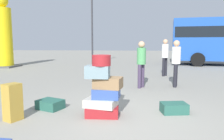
# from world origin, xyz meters

# --- Properties ---
(ground_plane) EXTENTS (80.00, 80.00, 0.00)m
(ground_plane) POSITION_xyz_m (0.00, 0.00, 0.00)
(ground_plane) COLOR gray
(suitcase_tower) EXTENTS (0.80, 0.61, 1.28)m
(suitcase_tower) POSITION_xyz_m (-0.45, 0.17, 0.54)
(suitcase_tower) COLOR maroon
(suitcase_tower) RESTS_ON ground
(suitcase_tan_left_side) EXTENTS (0.36, 0.37, 0.73)m
(suitcase_tan_left_side) POSITION_xyz_m (-2.17, -0.32, 0.37)
(suitcase_tan_left_side) COLOR #B28C33
(suitcase_tan_left_side) RESTS_ON ground
(suitcase_teal_behind_tower) EXTENTS (0.60, 0.47, 0.22)m
(suitcase_teal_behind_tower) POSITION_xyz_m (1.06, 0.51, 0.11)
(suitcase_teal_behind_tower) COLOR #26594C
(suitcase_teal_behind_tower) RESTS_ON ground
(suitcase_teal_foreground_far) EXTENTS (0.67, 0.59, 0.21)m
(suitcase_teal_foreground_far) POSITION_xyz_m (-1.74, 0.48, 0.10)
(suitcase_teal_foreground_far) COLOR #26594C
(suitcase_teal_foreground_far) RESTS_ON ground
(person_bearded_onlooker) EXTENTS (0.30, 0.33, 1.61)m
(person_bearded_onlooker) POSITION_xyz_m (1.58, 3.45, 0.96)
(person_bearded_onlooker) COLOR black
(person_bearded_onlooker) RESTS_ON ground
(person_tourist_with_camera) EXTENTS (0.30, 0.31, 1.58)m
(person_tourist_with_camera) POSITION_xyz_m (0.39, 3.15, 0.94)
(person_tourist_with_camera) COLOR #3F334C
(person_tourist_with_camera) RESTS_ON ground
(person_passerby_in_red) EXTENTS (0.30, 0.30, 1.69)m
(person_passerby_in_red) POSITION_xyz_m (1.51, 5.96, 1.01)
(person_passerby_in_red) COLOR black
(person_passerby_in_red) RESTS_ON ground
(yellow_dummy_statue) EXTENTS (1.54, 1.54, 4.53)m
(yellow_dummy_statue) POSITION_xyz_m (-8.15, 8.68, 2.03)
(yellow_dummy_statue) COLOR yellow
(yellow_dummy_statue) RESTS_ON ground
(lamp_post) EXTENTS (0.36, 0.36, 5.46)m
(lamp_post) POSITION_xyz_m (-2.96, 11.15, 3.62)
(lamp_post) COLOR #333338
(lamp_post) RESTS_ON ground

